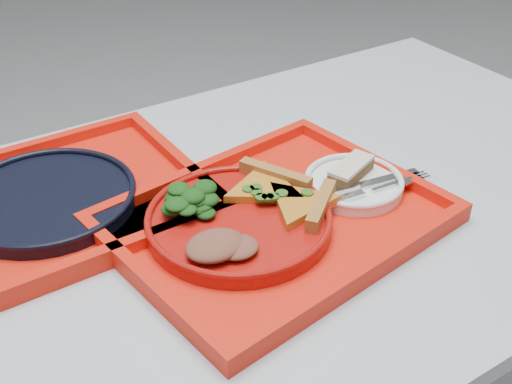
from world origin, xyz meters
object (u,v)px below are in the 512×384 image
Objects in this scene: navy_plate at (47,200)px; dessert_bar at (351,170)px; tray_far at (49,208)px; tray_main at (275,222)px; dinner_plate at (239,223)px.

dessert_bar reaches higher than navy_plate.
tray_far is at bearing 133.22° from dessert_bar.
dessert_bar is (0.15, 0.01, 0.03)m from tray_main.
navy_plate is (-0.26, 0.21, 0.01)m from tray_main.
tray_main and tray_far have the same top height.
dinner_plate is 1.00× the size of navy_plate.
dinner_plate is 0.29m from navy_plate.
tray_far is (-0.26, 0.21, 0.00)m from tray_main.
tray_far is at bearing 135.83° from dinner_plate.
tray_far is 1.73× the size of navy_plate.
tray_main is 1.73× the size of navy_plate.
dessert_bar is at bearing 0.87° from dinner_plate.
tray_main is 0.34m from tray_far.
navy_plate reaches higher than tray_far.
tray_main is at bearing 164.03° from dessert_bar.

